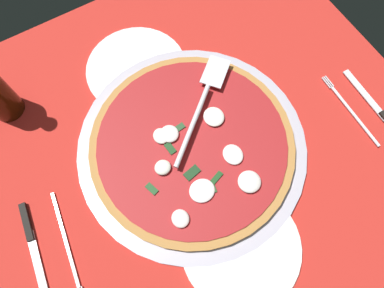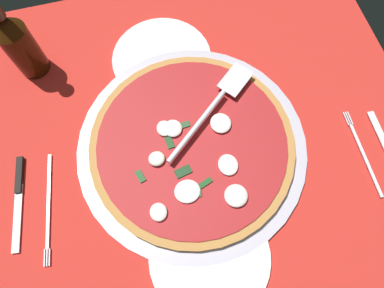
{
  "view_description": "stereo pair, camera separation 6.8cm",
  "coord_description": "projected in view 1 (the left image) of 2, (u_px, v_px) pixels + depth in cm",
  "views": [
    {
      "loc": [
        -19.42,
        14.29,
        65.8
      ],
      "look_at": [
        1.6,
        1.75,
        2.1
      ],
      "focal_mm": 32.39,
      "sensor_mm": 36.0,
      "label": 1
    },
    {
      "loc": [
        -22.06,
        8.0,
        65.8
      ],
      "look_at": [
        1.6,
        1.75,
        2.1
      ],
      "focal_mm": 32.39,
      "sensor_mm": 36.0,
      "label": 2
    }
  ],
  "objects": [
    {
      "name": "place_setting_near",
      "position": [
        365.0,
        112.0,
        0.73
      ],
      "size": [
        21.24,
        11.93,
        1.4
      ],
      "rotation": [
        0.0,
        0.0,
        -0.03
      ],
      "color": "white",
      "rests_on": "ground_plane"
    },
    {
      "name": "pizza_server",
      "position": [
        202.0,
        105.0,
        0.69
      ],
      "size": [
        18.34,
        21.63,
        1.0
      ],
      "rotation": [
        0.0,
        0.0,
        5.4
      ],
      "color": "silver",
      "rests_on": "pizza"
    },
    {
      "name": "place_setting_far",
      "position": [
        49.0,
        244.0,
        0.63
      ],
      "size": [
        21.93,
        14.81,
        1.4
      ],
      "rotation": [
        0.0,
        0.0,
        3.0
      ],
      "color": "white",
      "rests_on": "ground_plane"
    },
    {
      "name": "dinner_plate_left",
      "position": [
        241.0,
        247.0,
        0.63
      ],
      "size": [
        21.85,
        21.85,
        1.0
      ],
      "primitive_type": "cylinder",
      "color": "white",
      "rests_on": "ground_plane"
    },
    {
      "name": "pizza_pan",
      "position": [
        192.0,
        147.0,
        0.7
      ],
      "size": [
        45.92,
        45.92,
        1.0
      ],
      "primitive_type": "cylinder",
      "color": "#B4AFBF",
      "rests_on": "ground_plane"
    },
    {
      "name": "checker_pattern",
      "position": [
        203.0,
        150.0,
        0.7
      ],
      "size": [
        92.12,
        92.12,
        0.1
      ],
      "color": "silver",
      "rests_on": "ground_plane"
    },
    {
      "name": "dinner_plate_right",
      "position": [
        136.0,
        69.0,
        0.76
      ],
      "size": [
        21.98,
        21.98,
        1.0
      ],
      "primitive_type": "cylinder",
      "color": "white",
      "rests_on": "ground_plane"
    },
    {
      "name": "ground_plane",
      "position": [
        203.0,
        151.0,
        0.7
      ],
      "size": [
        92.12,
        92.12,
        0.8
      ],
      "primitive_type": "cube",
      "color": "red"
    },
    {
      "name": "pizza",
      "position": [
        192.0,
        145.0,
        0.68
      ],
      "size": [
        40.7,
        40.7,
        2.74
      ],
      "color": "#B2793C",
      "rests_on": "pizza_pan"
    }
  ]
}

